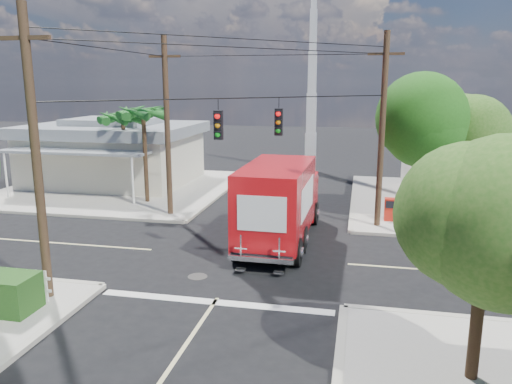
# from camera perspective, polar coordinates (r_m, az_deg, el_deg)

# --- Properties ---
(ground) EXTENTS (120.00, 120.00, 0.00)m
(ground) POSITION_cam_1_polar(r_m,az_deg,el_deg) (19.96, -1.20, -7.39)
(ground) COLOR black
(ground) RESTS_ON ground
(sidewalk_ne) EXTENTS (14.12, 14.12, 0.14)m
(sidewalk_ne) POSITION_cam_1_polar(r_m,az_deg,el_deg) (30.64, 24.04, -1.31)
(sidewalk_ne) COLOR #A9A499
(sidewalk_ne) RESTS_ON ground
(sidewalk_nw) EXTENTS (14.12, 14.12, 0.14)m
(sidewalk_nw) POSITION_cam_1_polar(r_m,az_deg,el_deg) (33.54, -15.23, 0.45)
(sidewalk_nw) COLOR #A9A499
(sidewalk_nw) RESTS_ON ground
(road_markings) EXTENTS (32.00, 32.00, 0.01)m
(road_markings) POSITION_cam_1_polar(r_m,az_deg,el_deg) (18.62, -2.24, -8.88)
(road_markings) COLOR beige
(road_markings) RESTS_ON ground
(building_ne) EXTENTS (11.80, 10.20, 4.50)m
(building_ne) POSITION_cam_1_polar(r_m,az_deg,el_deg) (31.66, 26.87, 2.99)
(building_ne) COLOR silver
(building_ne) RESTS_ON sidewalk_ne
(building_nw) EXTENTS (10.80, 10.20, 4.30)m
(building_nw) POSITION_cam_1_polar(r_m,az_deg,el_deg) (35.09, -15.89, 4.49)
(building_nw) COLOR beige
(building_nw) RESTS_ON sidewalk_nw
(radio_tower) EXTENTS (0.80, 0.80, 17.00)m
(radio_tower) POSITION_cam_1_polar(r_m,az_deg,el_deg) (38.49, 6.39, 10.65)
(radio_tower) COLOR silver
(radio_tower) RESTS_ON ground
(tree_ne_front) EXTENTS (4.21, 4.14, 6.66)m
(tree_ne_front) POSITION_cam_1_polar(r_m,az_deg,el_deg) (25.29, 18.68, 7.23)
(tree_ne_front) COLOR #422D1C
(tree_ne_front) RESTS_ON sidewalk_ne
(tree_ne_back) EXTENTS (3.77, 3.66, 5.82)m
(tree_ne_back) POSITION_cam_1_polar(r_m,az_deg,el_deg) (27.92, 23.42, 6.10)
(tree_ne_back) COLOR #422D1C
(tree_ne_back) RESTS_ON sidewalk_ne
(tree_se) EXTENTS (3.67, 3.54, 5.62)m
(tree_se) POSITION_cam_1_polar(r_m,az_deg,el_deg) (11.69, 25.05, -2.21)
(tree_se) COLOR #422D1C
(tree_se) RESTS_ON sidewalk_se
(palm_nw_front) EXTENTS (3.01, 3.08, 5.59)m
(palm_nw_front) POSITION_cam_1_polar(r_m,az_deg,el_deg) (28.40, -12.76, 8.63)
(palm_nw_front) COLOR #422D1C
(palm_nw_front) RESTS_ON sidewalk_nw
(palm_nw_back) EXTENTS (3.01, 3.08, 5.19)m
(palm_nw_back) POSITION_cam_1_polar(r_m,az_deg,el_deg) (30.64, -14.99, 8.07)
(palm_nw_back) COLOR #422D1C
(palm_nw_back) RESTS_ON sidewalk_nw
(utility_poles) EXTENTS (12.00, 10.68, 9.00)m
(utility_poles) POSITION_cam_1_polar(r_m,az_deg,el_deg) (20.84, -4.52, 6.62)
(utility_poles) COLOR #473321
(utility_poles) RESTS_ON ground
(vending_boxes) EXTENTS (1.90, 0.50, 1.10)m
(vending_boxes) POSITION_cam_1_polar(r_m,az_deg,el_deg) (25.32, 16.59, -2.00)
(vending_boxes) COLOR red
(vending_boxes) RESTS_ON sidewalk_ne
(delivery_truck) EXTENTS (2.74, 8.15, 3.50)m
(delivery_truck) POSITION_cam_1_polar(r_m,az_deg,el_deg) (21.29, 2.74, -1.14)
(delivery_truck) COLOR black
(delivery_truck) RESTS_ON ground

